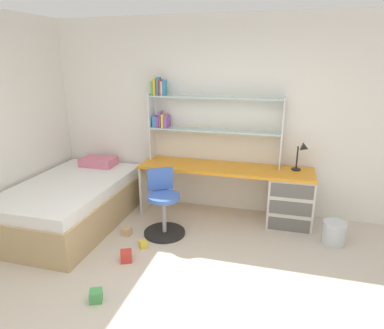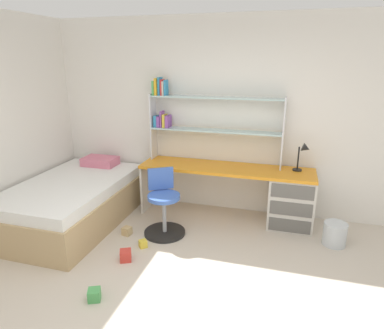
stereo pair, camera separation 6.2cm
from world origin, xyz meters
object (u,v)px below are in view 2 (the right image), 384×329
(bed_platform, at_px, (73,202))
(toy_block_red_3, at_px, (126,255))
(swivel_chair, at_px, (164,209))
(bookshelf_hutch, at_px, (199,115))
(toy_block_natural_2, at_px, (127,231))
(desk, at_px, (272,194))
(toy_block_yellow_0, at_px, (143,244))
(desk_lamp, at_px, (304,153))
(toy_block_green_1, at_px, (94,295))
(waste_bin, at_px, (335,234))

(bed_platform, height_order, toy_block_red_3, bed_platform)
(swivel_chair, relative_size, toy_block_red_3, 6.78)
(bookshelf_hutch, distance_m, toy_block_natural_2, 1.80)
(desk, bearing_deg, toy_block_natural_2, -153.64)
(swivel_chair, height_order, bed_platform, swivel_chair)
(toy_block_red_3, bearing_deg, toy_block_yellow_0, 77.13)
(desk_lamp, distance_m, toy_block_green_1, 2.92)
(toy_block_green_1, bearing_deg, bookshelf_hutch, 79.76)
(desk, bearing_deg, toy_block_green_1, -125.60)
(desk_lamp, relative_size, toy_block_red_3, 3.18)
(desk, height_order, toy_block_yellow_0, desk)
(swivel_chair, bearing_deg, toy_block_green_1, -97.01)
(bed_platform, xyz_separation_m, toy_block_red_3, (1.09, -0.65, -0.23))
(bookshelf_hutch, xyz_separation_m, toy_block_red_3, (-0.41, -1.53, -1.33))
(desk, relative_size, bed_platform, 1.15)
(swivel_chair, xyz_separation_m, toy_block_natural_2, (-0.43, -0.19, -0.28))
(toy_block_yellow_0, xyz_separation_m, toy_block_natural_2, (-0.31, 0.22, 0.01))
(desk, xyz_separation_m, toy_block_natural_2, (-1.71, -0.85, -0.36))
(desk_lamp, distance_m, swivel_chair, 1.91)
(bookshelf_hutch, xyz_separation_m, toy_block_green_1, (-0.40, -2.19, -1.33))
(toy_block_yellow_0, relative_size, toy_block_red_3, 0.72)
(toy_block_green_1, xyz_separation_m, toy_block_red_3, (-0.02, 0.66, 0.01))
(bookshelf_hutch, distance_m, waste_bin, 2.27)
(bed_platform, bearing_deg, desk_lamp, 15.36)
(desk, bearing_deg, bookshelf_hutch, 171.18)
(toy_block_red_3, bearing_deg, bed_platform, 149.11)
(waste_bin, distance_m, toy_block_red_3, 2.44)
(desk_lamp, xyz_separation_m, toy_block_yellow_0, (-1.74, -1.15, -0.94))
(swivel_chair, height_order, toy_block_yellow_0, swivel_chair)
(bookshelf_hutch, height_order, swivel_chair, bookshelf_hutch)
(toy_block_yellow_0, relative_size, toy_block_natural_2, 0.86)
(waste_bin, bearing_deg, swivel_chair, -172.11)
(desk, xyz_separation_m, toy_block_red_3, (-1.47, -1.37, -0.35))
(desk, xyz_separation_m, bookshelf_hutch, (-1.05, 0.16, 0.98))
(desk_lamp, distance_m, waste_bin, 1.05)
(swivel_chair, xyz_separation_m, bed_platform, (-1.28, -0.05, -0.04))
(waste_bin, relative_size, toy_block_green_1, 2.52)
(waste_bin, height_order, toy_block_natural_2, waste_bin)
(desk, distance_m, bookshelf_hutch, 1.45)
(toy_block_green_1, xyz_separation_m, toy_block_natural_2, (-0.26, 1.18, -0.00))
(bookshelf_hutch, bearing_deg, toy_block_red_3, -105.02)
(bed_platform, bearing_deg, swivel_chair, 2.40)
(waste_bin, bearing_deg, bookshelf_hutch, 163.41)
(toy_block_natural_2, bearing_deg, waste_bin, 10.78)
(waste_bin, distance_m, toy_block_green_1, 2.76)
(swivel_chair, bearing_deg, bookshelf_hutch, 74.57)
(desk, height_order, bed_platform, desk)
(desk_lamp, bearing_deg, bookshelf_hutch, 176.75)
(bed_platform, xyz_separation_m, toy_block_natural_2, (0.85, -0.13, -0.24))
(desk_lamp, height_order, waste_bin, desk_lamp)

